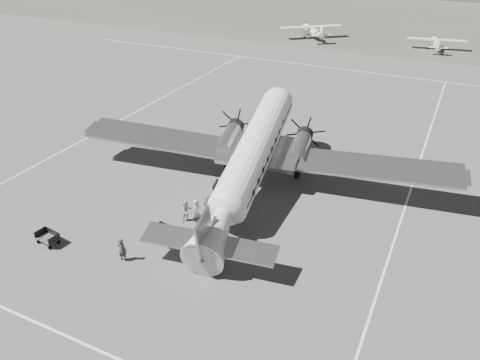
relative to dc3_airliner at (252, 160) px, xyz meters
name	(u,v)px	position (x,y,z in m)	size (l,w,h in m)	color
ground	(223,210)	(-0.84, -3.15, -2.95)	(260.00, 260.00, 0.00)	slate
taxi_line_near	(93,348)	(-0.84, -17.15, -2.94)	(60.00, 0.15, 0.01)	white
taxi_line_right	(390,255)	(11.16, -3.15, -2.94)	(0.15, 80.00, 0.01)	white
taxi_line_left	(115,123)	(-18.84, 6.85, -2.94)	(0.15, 60.00, 0.01)	white
taxi_line_horizon	(355,71)	(-0.84, 36.85, -2.94)	(90.00, 0.15, 0.01)	white
grass_infield	(412,10)	(-0.84, 91.85, -2.94)	(260.00, 90.00, 0.01)	#59574B
dc3_airliner	(252,160)	(0.00, 0.00, 0.00)	(30.94, 21.47, 5.89)	#A5A5A7
light_plane_left	(312,32)	(-12.55, 53.42, -1.77)	(11.37, 9.22, 2.36)	white
light_plane_right	(436,44)	(8.08, 54.26, -1.99)	(9.24, 7.50, 1.92)	white
baggage_cart_near	(165,235)	(-2.56, -8.10, -2.44)	(1.79, 1.26, 1.01)	#4E4E4E
baggage_cart_far	(48,238)	(-9.36, -11.68, -2.51)	(1.54, 1.09, 0.87)	#4E4E4E
ground_crew	(122,250)	(-3.82, -10.92, -2.14)	(0.59, 0.39, 1.62)	#313131
ramp_agent	(187,211)	(-2.48, -5.45, -2.10)	(0.83, 0.64, 1.70)	#B3B3B0
passenger	(196,208)	(-2.16, -4.73, -2.22)	(0.71, 0.46, 1.45)	silver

